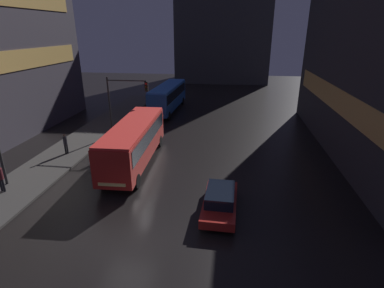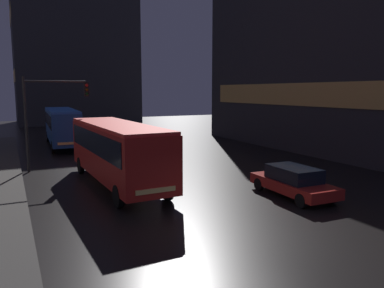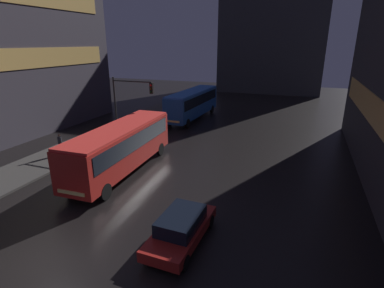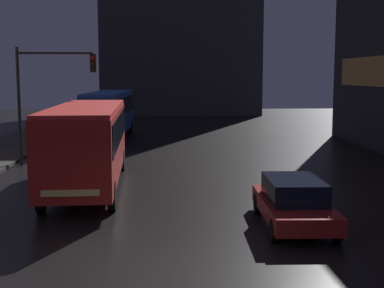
% 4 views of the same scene
% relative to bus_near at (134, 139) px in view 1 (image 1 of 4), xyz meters
% --- Properties ---
extents(ground_plane, '(120.00, 120.00, 0.00)m').
position_rel_bus_near_xyz_m(ground_plane, '(2.42, -9.38, -2.05)').
color(ground_plane, black).
extents(sidewalk_left, '(4.00, 48.00, 0.15)m').
position_rel_bus_near_xyz_m(sidewalk_left, '(-6.58, 0.62, -1.97)').
color(sidewalk_left, '#3D3A38').
rests_on(sidewalk_left, ground).
extents(building_far_backdrop, '(18.07, 12.00, 23.44)m').
position_rel_bus_near_xyz_m(building_far_backdrop, '(5.07, 43.58, 9.67)').
color(building_far_backdrop, '#2D2D33').
rests_on(building_far_backdrop, ground).
extents(bus_near, '(2.92, 10.68, 3.32)m').
position_rel_bus_near_xyz_m(bus_near, '(0.00, 0.00, 0.00)').
color(bus_near, '#AD1E19').
rests_on(bus_near, ground).
extents(bus_far, '(2.81, 10.91, 3.38)m').
position_rel_bus_near_xyz_m(bus_far, '(-0.76, 16.35, 0.04)').
color(bus_far, '#194793').
rests_on(bus_far, ground).
extents(car_taxi, '(2.03, 4.63, 1.45)m').
position_rel_bus_near_xyz_m(car_taxi, '(6.95, -5.90, -1.30)').
color(car_taxi, maroon).
rests_on(car_taxi, ground).
extents(pedestrian_near, '(0.46, 0.46, 1.74)m').
position_rel_bus_near_xyz_m(pedestrian_near, '(-6.30, 0.84, -0.89)').
color(pedestrian_near, black).
rests_on(pedestrian_near, sidewalk_left).
extents(pedestrian_mid, '(0.50, 0.50, 1.83)m').
position_rel_bus_near_xyz_m(pedestrian_mid, '(-7.10, -5.67, -0.80)').
color(pedestrian_mid, black).
rests_on(pedestrian_mid, sidewalk_left).
extents(traffic_light_main, '(3.95, 0.35, 5.92)m').
position_rel_bus_near_xyz_m(traffic_light_main, '(-2.74, 5.64, 2.03)').
color(traffic_light_main, '#2D2D2D').
rests_on(traffic_light_main, ground).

